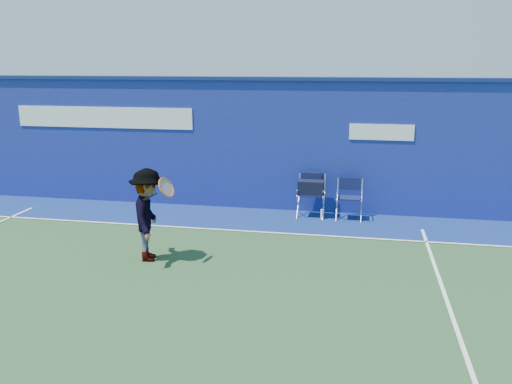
% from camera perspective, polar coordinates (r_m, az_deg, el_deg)
% --- Properties ---
extents(ground, '(80.00, 80.00, 0.00)m').
position_cam_1_polar(ground, '(8.60, -11.68, -10.16)').
color(ground, '#274826').
rests_on(ground, ground).
extents(stadium_wall, '(24.00, 0.50, 3.08)m').
position_cam_1_polar(stadium_wall, '(12.96, -3.23, 5.27)').
color(stadium_wall, navy).
rests_on(stadium_wall, ground).
extents(out_of_bounds_strip, '(24.00, 1.80, 0.01)m').
position_cam_1_polar(out_of_bounds_strip, '(12.25, -4.37, -2.65)').
color(out_of_bounds_strip, navy).
rests_on(out_of_bounds_strip, ground).
extents(court_lines, '(24.00, 12.00, 0.01)m').
position_cam_1_polar(court_lines, '(9.11, -10.23, -8.63)').
color(court_lines, white).
rests_on(court_lines, out_of_bounds_strip).
extents(directors_chair_left, '(0.57, 0.53, 0.97)m').
position_cam_1_polar(directors_chair_left, '(12.24, 5.81, -0.71)').
color(directors_chair_left, silver).
rests_on(directors_chair_left, ground).
extents(directors_chair_right, '(0.54, 0.48, 0.90)m').
position_cam_1_polar(directors_chair_right, '(12.18, 9.76, -1.55)').
color(directors_chair_right, silver).
rests_on(directors_chair_right, ground).
extents(water_bottle, '(0.07, 0.07, 0.23)m').
position_cam_1_polar(water_bottle, '(12.12, 6.97, -2.34)').
color(water_bottle, silver).
rests_on(water_bottle, ground).
extents(tennis_player, '(0.97, 1.18, 1.63)m').
position_cam_1_polar(tennis_player, '(9.62, -11.28, -2.37)').
color(tennis_player, '#EA4738').
rests_on(tennis_player, ground).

